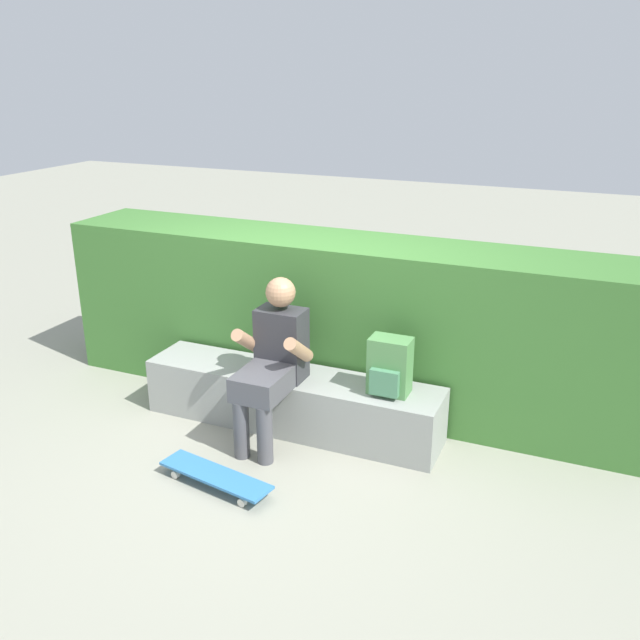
{
  "coord_description": "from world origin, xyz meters",
  "views": [
    {
      "loc": [
        1.99,
        -3.81,
        2.53
      ],
      "look_at": [
        0.15,
        0.48,
        0.8
      ],
      "focal_mm": 38.51,
      "sensor_mm": 36.0,
      "label": 1
    }
  ],
  "objects_px": {
    "bench_main": "(292,400)",
    "backpack_on_bench": "(389,367)",
    "person_skater": "(273,358)",
    "skateboard_near_person": "(215,476)"
  },
  "relations": [
    {
      "from": "bench_main",
      "to": "backpack_on_bench",
      "type": "height_order",
      "value": "backpack_on_bench"
    },
    {
      "from": "bench_main",
      "to": "person_skater",
      "type": "relative_size",
      "value": 1.92
    },
    {
      "from": "skateboard_near_person",
      "to": "bench_main",
      "type": "bearing_deg",
      "value": 83.29
    },
    {
      "from": "skateboard_near_person",
      "to": "backpack_on_bench",
      "type": "distance_m",
      "value": 1.36
    },
    {
      "from": "person_skater",
      "to": "skateboard_near_person",
      "type": "xyz_separation_m",
      "value": [
        -0.07,
        -0.7,
        -0.55
      ]
    },
    {
      "from": "bench_main",
      "to": "backpack_on_bench",
      "type": "distance_m",
      "value": 0.85
    },
    {
      "from": "person_skater",
      "to": "backpack_on_bench",
      "type": "height_order",
      "value": "person_skater"
    },
    {
      "from": "person_skater",
      "to": "skateboard_near_person",
      "type": "height_order",
      "value": "person_skater"
    },
    {
      "from": "bench_main",
      "to": "skateboard_near_person",
      "type": "distance_m",
      "value": 0.93
    },
    {
      "from": "bench_main",
      "to": "person_skater",
      "type": "height_order",
      "value": "person_skater"
    }
  ]
}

